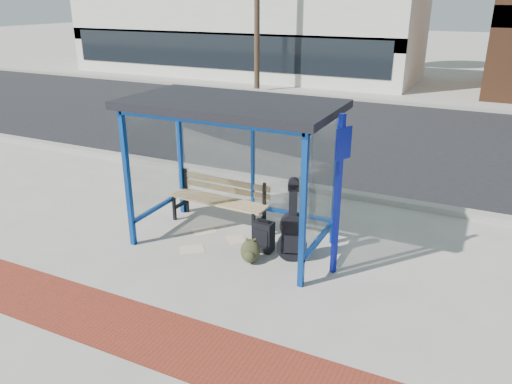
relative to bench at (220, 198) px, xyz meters
The scene contains 16 objects.
ground 0.99m from the bench, 45.78° to the right, with size 120.00×120.00×0.00m, color #B2ADA0.
brick_paver_strip 3.31m from the bench, 79.46° to the right, with size 60.00×1.00×0.01m, color maroon.
curb_near 2.40m from the bench, 75.34° to the left, with size 60.00×0.25×0.12m, color gray.
street_asphalt 7.43m from the bench, 85.37° to the left, with size 60.00×10.00×0.00m, color black.
curb_far 12.51m from the bench, 87.26° to the left, with size 60.00×0.25×0.12m, color gray.
far_sidewalk 14.41m from the bench, 87.62° to the left, with size 60.00×4.00×0.01m, color #B2ADA0.
bus_shelter 1.77m from the bench, 42.27° to the right, with size 3.30×1.80×2.42m.
storefront_white 19.35m from the bench, 115.81° to the left, with size 18.00×6.04×4.00m.
bench is the anchor object (origin of this frame).
guitar_bag 1.84m from the bench, 22.94° to the right, with size 0.49×0.29×1.29m.
suitcase 1.35m from the bench, 28.62° to the right, with size 0.33×0.23×0.56m.
backpack 1.58m from the bench, 42.83° to the right, with size 0.37×0.35×0.37m.
sign_post 2.67m from the bench, 18.09° to the right, with size 0.16×0.28×2.43m.
newspaper_a 0.66m from the bench, 100.99° to the right, with size 0.39×0.30×0.01m, color white.
newspaper_b 1.22m from the bench, 85.24° to the right, with size 0.40×0.31×0.01m, color white.
newspaper_c 0.90m from the bench, 39.28° to the right, with size 0.35×0.27×0.01m, color white.
Camera 1 is at (3.62, -6.61, 3.89)m, focal length 35.00 mm.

